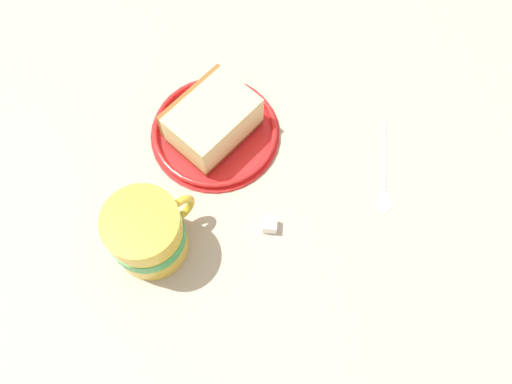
{
  "coord_description": "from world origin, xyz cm",
  "views": [
    {
      "loc": [
        19.6,
        -30.42,
        66.08
      ],
      "look_at": [
        6.01,
        -7.12,
        3.0
      ],
      "focal_mm": 38.45,
      "sensor_mm": 36.0,
      "label": 1
    }
  ],
  "objects": [
    {
      "name": "tea_mug",
      "position": [
        -2.08,
        -18.79,
        4.73
      ],
      "size": [
        9.24,
        11.41,
        9.26
      ],
      "color": "gold",
      "rests_on": "ground_plane"
    },
    {
      "name": "teaspoon",
      "position": [
        19.55,
        3.41,
        0.35
      ],
      "size": [
        6.95,
        12.99,
        0.8
      ],
      "color": "silver",
      "rests_on": "ground_plane"
    },
    {
      "name": "cake_slice",
      "position": [
        -4.04,
        -1.37,
        3.71
      ],
      "size": [
        10.48,
        12.7,
        5.55
      ],
      "color": "brown",
      "rests_on": "small_plate"
    },
    {
      "name": "small_plate",
      "position": [
        -3.78,
        -1.43,
        0.79
      ],
      "size": [
        17.64,
        17.64,
        1.62
      ],
      "color": "red",
      "rests_on": "ground_plane"
    },
    {
      "name": "sugar_cube",
      "position": [
        9.35,
        -9.35,
        0.88
      ],
      "size": [
        2.36,
        2.36,
        1.77
      ],
      "primitive_type": "cube",
      "rotation": [
        0.0,
        0.0,
        0.45
      ],
      "color": "white",
      "rests_on": "ground_plane"
    },
    {
      "name": "ground_plane",
      "position": [
        0.0,
        0.0,
        -1.67
      ],
      "size": [
        128.93,
        128.93,
        3.35
      ],
      "primitive_type": "cube",
      "color": "tan"
    }
  ]
}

